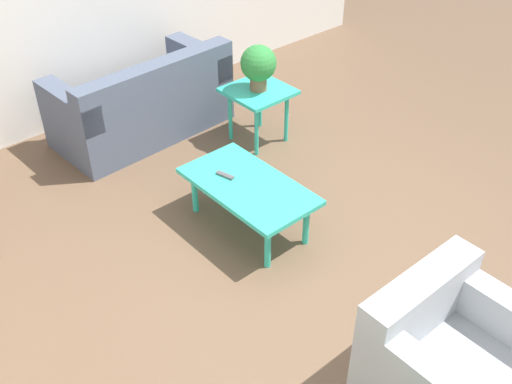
{
  "coord_description": "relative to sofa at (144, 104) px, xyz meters",
  "views": [
    {
      "loc": [
        -2.41,
        2.8,
        3.18
      ],
      "look_at": [
        0.24,
        0.47,
        0.55
      ],
      "focal_mm": 42.0,
      "sensor_mm": 36.0,
      "label": 1
    }
  ],
  "objects": [
    {
      "name": "sofa",
      "position": [
        0.0,
        0.0,
        0.0
      ],
      "size": [
        0.93,
        1.76,
        0.85
      ],
      "rotation": [
        0.0,
        0.0,
        1.62
      ],
      "color": "#4C566B",
      "rests_on": "ground_plane"
    },
    {
      "name": "armchair",
      "position": [
        -3.8,
        0.4,
        0.01
      ],
      "size": [
        0.81,
        0.89,
        0.83
      ],
      "rotation": [
        0.0,
        0.0,
        -1.59
      ],
      "color": "#A8ADB2",
      "rests_on": "ground_plane"
    },
    {
      "name": "ground_plane",
      "position": [
        -2.31,
        -0.14,
        -0.33
      ],
      "size": [
        14.0,
        14.0,
        0.0
      ],
      "primitive_type": "plane",
      "color": "brown"
    },
    {
      "name": "side_table_plant",
      "position": [
        -0.85,
        -0.77,
        0.15
      ],
      "size": [
        0.58,
        0.58,
        0.56
      ],
      "color": "#2DB79E",
      "rests_on": "ground_plane"
    },
    {
      "name": "coffee_table",
      "position": [
        -1.82,
        0.19,
        0.05
      ],
      "size": [
        1.11,
        0.61,
        0.43
      ],
      "color": "#2DB79E",
      "rests_on": "ground_plane"
    },
    {
      "name": "potted_plant",
      "position": [
        -0.85,
        -0.77,
        0.49
      ],
      "size": [
        0.34,
        0.34,
        0.44
      ],
      "color": "brown",
      "rests_on": "side_table_plant"
    },
    {
      "name": "remote_control",
      "position": [
        -1.62,
        0.26,
        0.11
      ],
      "size": [
        0.16,
        0.08,
        0.02
      ],
      "color": "#4C4C51",
      "rests_on": "coffee_table"
    }
  ]
}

